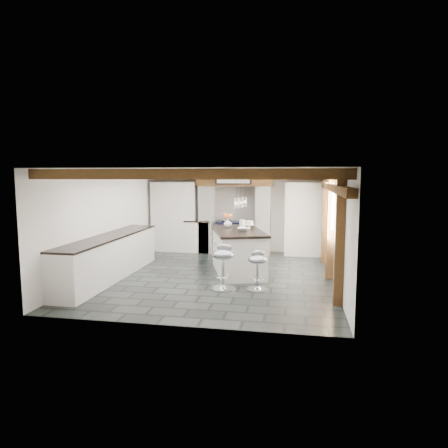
% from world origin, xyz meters
% --- Properties ---
extents(ground, '(6.00, 6.00, 0.00)m').
position_xyz_m(ground, '(0.00, 0.00, 0.00)').
color(ground, black).
rests_on(ground, ground).
extents(room_shell, '(6.00, 6.03, 6.00)m').
position_xyz_m(room_shell, '(-0.61, 1.42, 1.07)').
color(room_shell, white).
rests_on(room_shell, ground).
extents(range_cooker, '(1.00, 0.63, 0.99)m').
position_xyz_m(range_cooker, '(0.00, 2.68, 0.47)').
color(range_cooker, black).
rests_on(range_cooker, ground).
extents(kitchen_island, '(1.58, 2.19, 1.30)m').
position_xyz_m(kitchen_island, '(0.42, 0.38, 0.50)').
color(kitchen_island, white).
rests_on(kitchen_island, ground).
extents(bar_stool_near, '(0.47, 0.47, 0.77)m').
position_xyz_m(bar_stool_near, '(0.99, -0.94, 0.48)').
color(bar_stool_near, silver).
rests_on(bar_stool_near, ground).
extents(bar_stool_far, '(0.47, 0.47, 0.88)m').
position_xyz_m(bar_stool_far, '(0.34, -1.01, 0.55)').
color(bar_stool_far, silver).
rests_on(bar_stool_far, ground).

